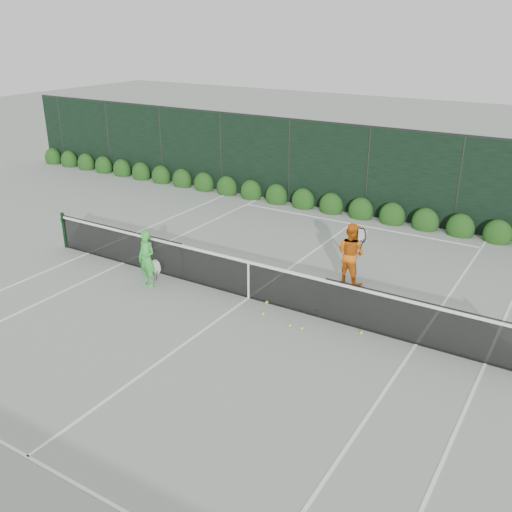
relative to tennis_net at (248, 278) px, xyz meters
The scene contains 8 objects.
ground 0.53m from the tennis_net, ahead, with size 80.00×80.00×0.00m, color gray.
tennis_net is the anchor object (origin of this frame).
player_woman 2.63m from the tennis_net, 163.91° to the right, with size 0.64×0.43×1.46m.
player_man 2.74m from the tennis_net, 50.23° to the left, with size 0.93×0.76×1.60m.
court_lines 0.53m from the tennis_net, ahead, with size 11.03×23.83×0.01m.
windscreen_fence 2.88m from the tennis_net, 89.49° to the right, with size 32.00×21.07×3.06m.
hedge_row 7.16m from the tennis_net, 89.80° to the left, with size 31.66×0.65×0.94m.
tennis_balls 1.37m from the tennis_net, ahead, with size 3.58×1.78×0.07m.
Camera 1 is at (6.63, -10.45, 6.22)m, focal length 40.00 mm.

